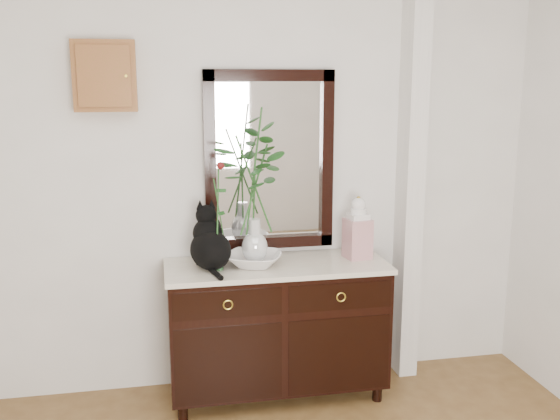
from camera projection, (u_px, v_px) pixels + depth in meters
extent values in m
cube|color=white|center=(253.00, 176.00, 3.84)|extent=(3.60, 0.04, 2.70)
cube|color=white|center=(411.00, 173.00, 3.96)|extent=(0.12, 0.20, 2.70)
cube|color=black|center=(277.00, 325.00, 3.81)|extent=(1.30, 0.50, 0.82)
cube|color=beige|center=(277.00, 266.00, 3.73)|extent=(1.33, 0.52, 0.03)
cube|color=black|center=(269.00, 161.00, 3.83)|extent=(0.80, 0.06, 1.10)
cube|color=white|center=(269.00, 161.00, 3.85)|extent=(0.66, 0.01, 0.96)
cube|color=brown|center=(105.00, 76.00, 3.52)|extent=(0.35, 0.10, 0.40)
imported|color=silver|center=(255.00, 260.00, 3.68)|extent=(0.41, 0.41, 0.08)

